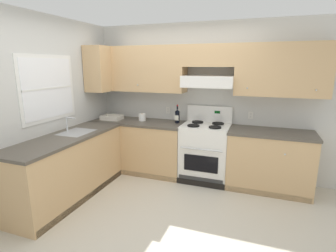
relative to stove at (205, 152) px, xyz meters
The scene contains 9 objects.
ground_plane 1.42m from the stove, 110.05° to the right, with size 7.04×7.04×0.00m, color beige.
wall_back 1.04m from the stove, 99.93° to the left, with size 4.68×0.57×2.55m.
wall_left 2.45m from the stove, 153.39° to the right, with size 0.47×4.00×2.55m.
counter_back_run 0.25m from the stove, behind, with size 3.60×0.65×0.91m.
counter_left_run 2.11m from the stove, 143.60° to the right, with size 0.63×1.91×1.13m.
stove is the anchor object (origin of this frame).
wine_bottle 0.76m from the stove, behind, with size 0.08×0.08×0.31m.
bowl 1.76m from the stove, behind, with size 0.35×0.25×0.08m.
paper_towel_roll 1.25m from the stove, behind, with size 0.12×0.12×0.12m.
Camera 1 is at (1.28, -2.81, 1.88)m, focal length 28.11 mm.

